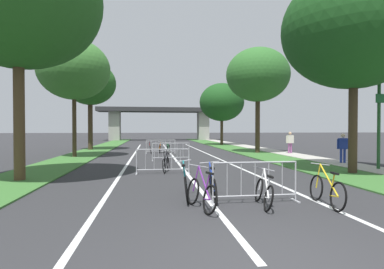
{
  "coord_description": "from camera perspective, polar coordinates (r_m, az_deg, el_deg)",
  "views": [
    {
      "loc": [
        -1.51,
        -3.93,
        1.88
      ],
      "look_at": [
        0.88,
        13.6,
        1.56
      ],
      "focal_mm": 28.35,
      "sensor_mm": 36.0,
      "label": 1
    }
  ],
  "objects": [
    {
      "name": "crowd_barrier_third",
      "position": [
        18.16,
        -3.99,
        -3.27
      ],
      "size": [
        2.26,
        0.5,
        1.05
      ],
      "rotation": [
        0.0,
        0.0,
        0.03
      ],
      "color": "#ADADB2",
      "rests_on": "ground"
    },
    {
      "name": "pedestrian_with_backpack",
      "position": [
        23.76,
        17.96,
        -1.09
      ],
      "size": [
        0.61,
        0.28,
        1.67
      ],
      "rotation": [
        0.0,
        0.0,
        3.13
      ],
      "color": "#994C8C",
      "rests_on": "ground"
    },
    {
      "name": "crowd_barrier_nearest",
      "position": [
        7.97,
        11.77,
        -8.81
      ],
      "size": [
        2.26,
        0.46,
        1.05
      ],
      "rotation": [
        0.0,
        0.0,
        0.01
      ],
      "color": "#ADADB2",
      "rests_on": "ground"
    },
    {
      "name": "bicycle_orange_3",
      "position": [
        23.93,
        -6.11,
        -2.65
      ],
      "size": [
        0.44,
        1.6,
        0.93
      ],
      "rotation": [
        0.0,
        0.0,
        3.18
      ],
      "color": "black",
      "rests_on": "ground"
    },
    {
      "name": "ground_plane",
      "position": [
        4.61,
        13.13,
        -23.02
      ],
      "size": [
        300.0,
        300.0,
        0.0
      ],
      "primitive_type": "plane",
      "color": "#2B2B2D"
    },
    {
      "name": "grass_verge_right",
      "position": [
        28.42,
        8.24,
        -2.72
      ],
      "size": [
        2.65,
        57.02,
        0.05
      ],
      "primitive_type": "cube",
      "color": "#386B2D",
      "rests_on": "ground"
    },
    {
      "name": "tree_right_maple_mid",
      "position": [
        35.62,
        5.62,
        6.05
      ],
      "size": [
        5.18,
        5.18,
        7.21
      ],
      "color": "#3D2D1E",
      "rests_on": "ground"
    },
    {
      "name": "tree_right_pine_near",
      "position": [
        14.96,
        28.15,
        17.13
      ],
      "size": [
        5.87,
        5.87,
        8.56
      ],
      "color": "#3D2D1E",
      "rests_on": "ground"
    },
    {
      "name": "sidewalk_path_right",
      "position": [
        29.1,
        12.41,
        -2.62
      ],
      "size": [
        1.75,
        57.02,
        0.08
      ],
      "primitive_type": "cube",
      "color": "#ADA89E",
      "rests_on": "ground"
    },
    {
      "name": "overpass_bridge",
      "position": [
        51.13,
        -6.09,
        3.39
      ],
      "size": [
        20.27,
        4.25,
        5.43
      ],
      "color": "#2D2D30",
      "rests_on": "ground"
    },
    {
      "name": "bicycle_yellow_6",
      "position": [
        8.2,
        24.0,
        -9.59
      ],
      "size": [
        0.5,
        1.76,
        1.01
      ],
      "rotation": [
        0.0,
        0.0,
        -0.08
      ],
      "color": "black",
      "rests_on": "ground"
    },
    {
      "name": "crowd_barrier_second",
      "position": [
        12.81,
        -5.48,
        -5.06
      ],
      "size": [
        2.25,
        0.45,
        1.05
      ],
      "rotation": [
        0.0,
        0.0,
        -0.01
      ],
      "color": "#ADADB2",
      "rests_on": "ground"
    },
    {
      "name": "lamppost_with_sign",
      "position": [
        16.18,
        31.77,
        7.05
      ],
      "size": [
        0.56,
        0.32,
        6.2
      ],
      "color": "#1E4C23",
      "rests_on": "ground"
    },
    {
      "name": "lane_stripe_center",
      "position": [
        20.57,
        -3.54,
        -4.2
      ],
      "size": [
        0.14,
        32.99,
        0.01
      ],
      "primitive_type": "cube",
      "color": "silver",
      "rests_on": "ground"
    },
    {
      "name": "bicycle_purple_4",
      "position": [
        7.21,
        1.76,
        -11.04
      ],
      "size": [
        0.57,
        1.63,
        1.02
      ],
      "rotation": [
        0.0,
        0.0,
        0.25
      ],
      "color": "black",
      "rests_on": "ground"
    },
    {
      "name": "bicycle_red_2",
      "position": [
        23.82,
        -7.83,
        -2.64
      ],
      "size": [
        0.53,
        1.64,
        0.93
      ],
      "rotation": [
        0.0,
        0.0,
        0.0
      ],
      "color": "black",
      "rests_on": "ground"
    },
    {
      "name": "grass_verge_left",
      "position": [
        27.74,
        -17.76,
        -2.85
      ],
      "size": [
        2.65,
        57.02,
        0.05
      ],
      "primitive_type": "cube",
      "color": "#386B2D",
      "rests_on": "ground"
    },
    {
      "name": "crowd_barrier_fourth",
      "position": [
        23.45,
        -5.91,
        -2.3
      ],
      "size": [
        2.27,
        0.56,
        1.05
      ],
      "rotation": [
        0.0,
        0.0,
        -0.05
      ],
      "color": "#ADADB2",
      "rests_on": "ground"
    },
    {
      "name": "lane_stripe_right_lane",
      "position": [
        20.95,
        3.99,
        -4.11
      ],
      "size": [
        0.14,
        32.99,
        0.01
      ],
      "primitive_type": "cube",
      "color": "silver",
      "rests_on": "ground"
    },
    {
      "name": "tree_left_cypress_far",
      "position": [
        28.87,
        -18.62,
        9.04
      ],
      "size": [
        4.53,
        4.53,
        7.89
      ],
      "color": "#3D2D1E",
      "rests_on": "ground"
    },
    {
      "name": "bicycle_teal_8",
      "position": [
        8.18,
        -1.16,
        -9.47
      ],
      "size": [
        0.46,
        1.77,
        1.02
      ],
      "rotation": [
        0.0,
        0.0,
        -0.11
      ],
      "color": "black",
      "rests_on": "ground"
    },
    {
      "name": "tree_left_oak_near",
      "position": [
        21.83,
        -21.32,
        11.28
      ],
      "size": [
        4.66,
        4.66,
        7.78
      ],
      "color": "#3D2D1E",
      "rests_on": "ground"
    },
    {
      "name": "bicycle_blue_1",
      "position": [
        8.25,
        3.94,
        -9.56
      ],
      "size": [
        0.56,
        1.72,
        0.97
      ],
      "rotation": [
        0.0,
        0.0,
        -0.1
      ],
      "color": "black",
      "rests_on": "ground"
    },
    {
      "name": "bicycle_white_5",
      "position": [
        7.67,
        13.36,
        -10.51
      ],
      "size": [
        0.64,
        1.6,
        0.92
      ],
      "rotation": [
        0.0,
        0.0,
        -0.13
      ],
      "color": "black",
      "rests_on": "ground"
    },
    {
      "name": "bicycle_black_0",
      "position": [
        13.38,
        -4.93,
        -5.48
      ],
      "size": [
        0.5,
        1.66,
        0.92
      ],
      "rotation": [
        0.0,
        0.0,
        -0.21
      ],
      "color": "black",
      "rests_on": "ground"
    },
    {
      "name": "bicycle_green_7",
      "position": [
        22.93,
        -4.42,
        -2.75
      ],
      "size": [
        0.6,
        1.69,
        0.92
      ],
      "rotation": [
        0.0,
        0.0,
        2.95
      ],
      "color": "black",
      "rests_on": "ground"
    },
    {
      "name": "tree_right_pine_far",
      "position": [
        24.46,
        12.27,
        10.87
      ],
      "size": [
        4.89,
        4.89,
        8.17
      ],
      "color": "#3D2D1E",
      "rests_on": "ground"
    },
    {
      "name": "lane_stripe_left_lane",
      "position": [
        20.55,
        -11.22,
        -4.22
      ],
      "size": [
        0.14,
        32.99,
        0.01
      ],
      "primitive_type": "cube",
      "color": "silver",
      "rests_on": "ground"
    },
    {
      "name": "pedestrian_pushing_bike",
      "position": [
        18.07,
        26.52,
        -1.87
      ],
      "size": [
        0.57,
        0.39,
        1.64
      ],
      "rotation": [
        0.0,
        0.0,
        -0.3
      ],
      "color": "navy",
      "rests_on": "ground"
    }
  ]
}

